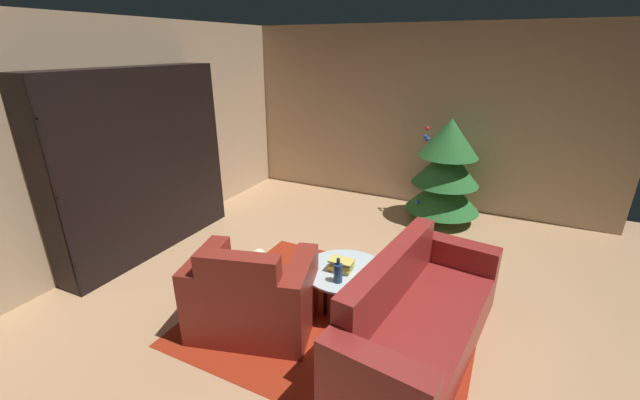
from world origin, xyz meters
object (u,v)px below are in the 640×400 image
at_px(bottle_on_table, 338,272).
at_px(decorated_tree, 446,170).
at_px(armchair_red, 252,297).
at_px(bookshelf_unit, 151,164).
at_px(coffee_table, 345,273).
at_px(couch_red, 417,320).
at_px(book_stack_on_table, 341,265).

bearing_deg(bottle_on_table, decorated_tree, 80.99).
bearing_deg(armchair_red, bottle_on_table, 32.94).
bearing_deg(armchair_red, decorated_tree, 71.24).
height_order(bookshelf_unit, coffee_table, bookshelf_unit).
xyz_separation_m(coffee_table, decorated_tree, (0.44, 2.43, 0.36)).
bearing_deg(armchair_red, couch_red, 15.01).
xyz_separation_m(book_stack_on_table, bottle_on_table, (0.04, -0.17, 0.03)).
xyz_separation_m(coffee_table, bottle_on_table, (0.02, -0.21, 0.12)).
distance_m(armchair_red, couch_red, 1.36).
relative_size(coffee_table, book_stack_on_table, 3.36).
bearing_deg(book_stack_on_table, armchair_red, -135.22).
relative_size(couch_red, book_stack_on_table, 8.83).
distance_m(armchair_red, bottle_on_table, 0.75).
bearing_deg(coffee_table, armchair_red, -134.40).
bearing_deg(couch_red, bottle_on_table, 176.31).
bearing_deg(book_stack_on_table, coffee_table, 60.53).
height_order(couch_red, book_stack_on_table, couch_red).
bearing_deg(book_stack_on_table, bottle_on_table, -75.75).
height_order(coffee_table, decorated_tree, decorated_tree).
relative_size(bookshelf_unit, coffee_table, 2.88).
distance_m(bottle_on_table, decorated_tree, 2.68).
distance_m(couch_red, decorated_tree, 2.73).
bearing_deg(couch_red, bookshelf_unit, 171.85).
xyz_separation_m(book_stack_on_table, decorated_tree, (0.46, 2.47, 0.27)).
distance_m(bookshelf_unit, bottle_on_table, 2.63).
distance_m(armchair_red, book_stack_on_table, 0.82).
distance_m(bookshelf_unit, decorated_tree, 3.71).
relative_size(bookshelf_unit, couch_red, 1.10).
height_order(book_stack_on_table, decorated_tree, decorated_tree).
bearing_deg(bookshelf_unit, bottle_on_table, -9.36).
relative_size(couch_red, decorated_tree, 1.39).
bearing_deg(decorated_tree, couch_red, -84.03).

